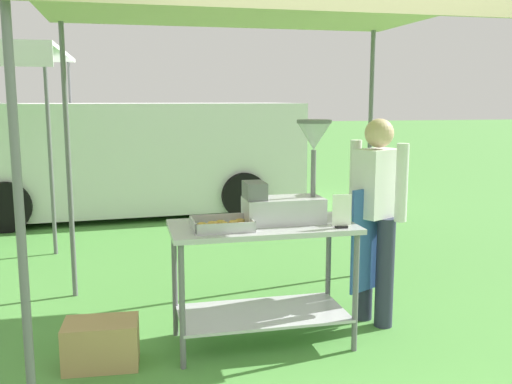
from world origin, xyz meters
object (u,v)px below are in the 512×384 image
stall_canopy (259,8)px  donut_fryer (289,188)px  donut_tray (222,226)px  supply_crate (101,344)px  menu_sign (342,214)px  donut_cart (262,258)px  vendor (376,211)px  van_white (127,156)px

stall_canopy → donut_fryer: 1.25m
donut_tray → supply_crate: (-0.82, -0.04, -0.75)m
menu_sign → stall_canopy: bearing=146.8°
stall_canopy → supply_crate: (-1.12, -0.21, -2.21)m
donut_cart → donut_tray: 0.41m
donut_fryer → stall_canopy: bearing=159.8°
stall_canopy → supply_crate: stall_canopy is taller
donut_tray → vendor: size_ratio=0.25×
vendor → van_white: bearing=110.2°
vendor → supply_crate: vendor is taller
stall_canopy → donut_fryer: bearing=-20.2°
donut_tray → menu_sign: menu_sign is taller
donut_fryer → menu_sign: bearing=-40.4°
stall_canopy → vendor: stall_canopy is taller
vendor → donut_cart: bearing=-169.5°
stall_canopy → vendor: size_ratio=1.87×
donut_tray → donut_cart: bearing=13.5°
menu_sign → van_white: size_ratio=0.04×
donut_cart → donut_fryer: bearing=6.6°
donut_cart → supply_crate: size_ratio=2.60×
donut_tray → donut_fryer: donut_fryer is taller
donut_fryer → menu_sign: 0.42m
donut_cart → donut_tray: size_ratio=3.22×
donut_cart → van_white: (-0.91, 5.21, 0.24)m
supply_crate → vendor: bearing=7.8°
donut_fryer → menu_sign: (0.30, -0.25, -0.15)m
donut_tray → vendor: (1.25, 0.25, -0.00)m
donut_cart → vendor: vendor is taller
menu_sign → vendor: (0.44, 0.41, -0.08)m
donut_fryer → donut_tray: bearing=-169.2°
supply_crate → van_white: bearing=87.7°
stall_canopy → menu_sign: (0.50, -0.33, -1.38)m
donut_cart → vendor: bearing=10.5°
donut_fryer → van_white: bearing=102.1°
menu_sign → vendor: size_ratio=0.14×
stall_canopy → van_white: (-0.91, 5.12, -1.48)m
donut_tray → supply_crate: size_ratio=0.81×
van_white → donut_cart: bearing=-80.1°
stall_canopy → supply_crate: size_ratio=6.03×
donut_tray → menu_sign: size_ratio=1.74×
van_white → donut_tray: bearing=-83.5°
donut_cart → supply_crate: 1.23m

